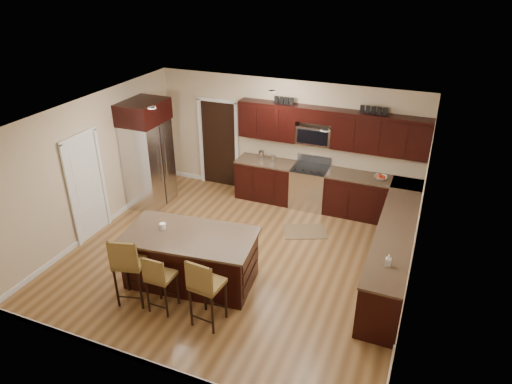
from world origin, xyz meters
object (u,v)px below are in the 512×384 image
at_px(stool_right, 205,285).
at_px(refrigerator, 148,153).
at_px(range, 310,186).
at_px(stool_left, 128,263).
at_px(stool_mid, 159,277).
at_px(island, 191,260).

relative_size(stool_right, refrigerator, 0.50).
height_order(range, stool_right, stool_right).
bearing_deg(stool_right, stool_left, -174.79).
bearing_deg(range, stool_mid, -105.58).
distance_m(stool_left, stool_right, 1.32).
bearing_deg(stool_left, refrigerator, 103.93).
relative_size(range, stool_left, 0.91).
bearing_deg(stool_right, refrigerator, 139.61).
distance_m(range, stool_left, 4.52).
height_order(island, stool_right, stool_right).
xyz_separation_m(stool_left, stool_right, (1.32, 0.00, -0.03)).
xyz_separation_m(island, refrigerator, (-2.21, 2.14, 0.77)).
xyz_separation_m(range, stool_mid, (-1.16, -4.18, 0.17)).
height_order(island, refrigerator, refrigerator).
bearing_deg(refrigerator, stool_mid, -54.38).
height_order(range, refrigerator, refrigerator).
xyz_separation_m(island, stool_right, (0.72, -0.85, 0.30)).
bearing_deg(stool_right, stool_mid, -175.43).
height_order(stool_right, refrigerator, refrigerator).
height_order(stool_left, stool_mid, stool_left).
distance_m(range, island, 3.51).
relative_size(stool_mid, refrigerator, 0.44).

